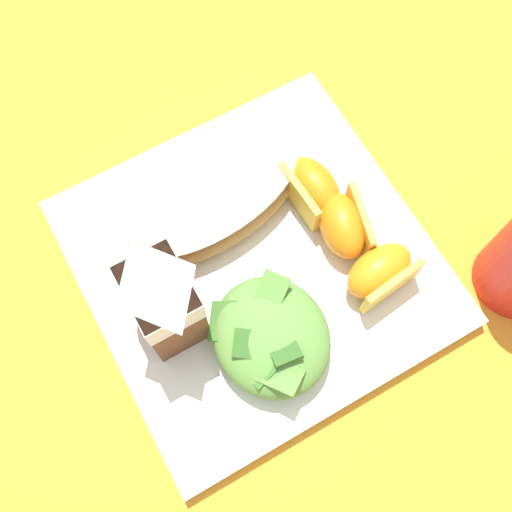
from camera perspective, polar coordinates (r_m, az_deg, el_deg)
name	(u,v)px	position (r m, az deg, el deg)	size (l,w,h in m)	color
ground	(256,266)	(0.54, 0.00, -0.95)	(3.00, 3.00, 0.00)	orange
white_plate	(256,263)	(0.53, 0.00, -0.67)	(0.28, 0.28, 0.02)	white
cheesy_pizza_bread	(215,201)	(0.53, -3.73, 5.01)	(0.10, 0.18, 0.04)	tan
green_salad_pile	(271,336)	(0.49, 1.38, -7.38)	(0.10, 0.09, 0.04)	#5B8E3D
milk_carton	(162,299)	(0.46, -8.60, -3.90)	(0.06, 0.05, 0.11)	brown
orange_wedge_front	(381,272)	(0.51, 11.34, -1.49)	(0.04, 0.06, 0.04)	orange
orange_wedge_middle	(344,225)	(0.52, 8.03, 2.86)	(0.07, 0.05, 0.04)	orange
orange_wedge_rear	(312,188)	(0.53, 5.18, 6.19)	(0.06, 0.04, 0.04)	orange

